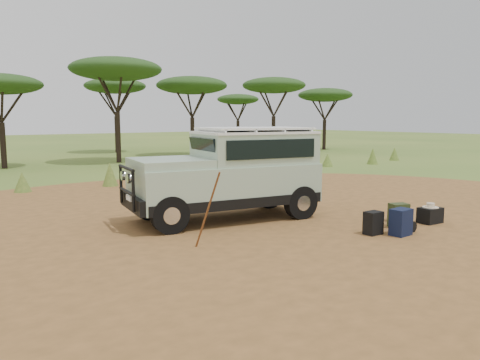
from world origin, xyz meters
TOP-DOWN VIEW (x-y plane):
  - ground at (0.00, 0.00)m, footprint 140.00×140.00m
  - dirt_clearing at (0.00, 0.00)m, footprint 23.00×23.00m
  - grass_fringe at (0.12, 8.67)m, footprint 36.60×1.60m
  - acacia_treeline at (0.75, 19.81)m, footprint 46.70×13.20m
  - safari_vehicle at (0.33, 1.36)m, footprint 5.02×2.68m
  - walking_staff at (-1.68, -0.68)m, footprint 0.26×0.60m
  - backpack_black at (1.89, -1.87)m, footprint 0.39×0.29m
  - backpack_navy at (2.31, -2.28)m, footprint 0.47×0.35m
  - backpack_olive at (2.93, -1.80)m, footprint 0.49×0.42m
  - duffel_navy at (3.46, -1.38)m, footprint 0.40×0.32m
  - hard_case at (3.95, -1.98)m, footprint 0.58×0.43m
  - stuff_sack at (2.75, -2.18)m, footprint 0.30×0.30m
  - safari_hat at (3.95, -1.98)m, footprint 0.38×0.38m

SIDE VIEW (x-z plane):
  - ground at x=0.00m, z-range 0.00..0.00m
  - dirt_clearing at x=0.00m, z-range 0.00..0.01m
  - stuff_sack at x=2.75m, z-range 0.00..0.26m
  - hard_case at x=3.95m, z-range 0.00..0.39m
  - duffel_navy at x=3.46m, z-range 0.00..0.41m
  - backpack_black at x=1.89m, z-range 0.00..0.52m
  - backpack_olive at x=2.93m, z-range 0.00..0.57m
  - backpack_navy at x=2.31m, z-range 0.00..0.59m
  - grass_fringe at x=0.12m, z-range -0.05..0.85m
  - safari_hat at x=3.95m, z-range 0.38..0.49m
  - walking_staff at x=-1.68m, z-range 0.00..1.55m
  - safari_vehicle at x=0.33m, z-range -0.04..2.29m
  - acacia_treeline at x=0.75m, z-range 1.74..8.00m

